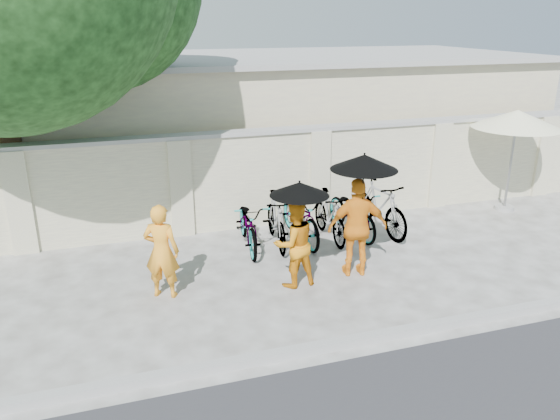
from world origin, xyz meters
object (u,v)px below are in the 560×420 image
object	(u,v)px
monk_left	(162,251)
patio_umbrella	(517,120)
monk_right	(358,228)
monk_center	(294,244)

from	to	relation	value
monk_left	patio_umbrella	size ratio (longest dim) A/B	0.67
monk_left	patio_umbrella	world-z (taller)	patio_umbrella
monk_left	patio_umbrella	xyz separation A→B (m)	(8.09, 1.83, 1.33)
patio_umbrella	monk_right	bearing A→B (deg)	-156.92
monk_center	patio_umbrella	distance (m)	6.47
monk_left	monk_center	xyz separation A→B (m)	(2.13, -0.28, -0.03)
patio_umbrella	monk_center	bearing A→B (deg)	-160.56
monk_center	monk_right	size ratio (longest dim) A/B	0.86
monk_right	patio_umbrella	world-z (taller)	patio_umbrella
monk_center	patio_umbrella	world-z (taller)	patio_umbrella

